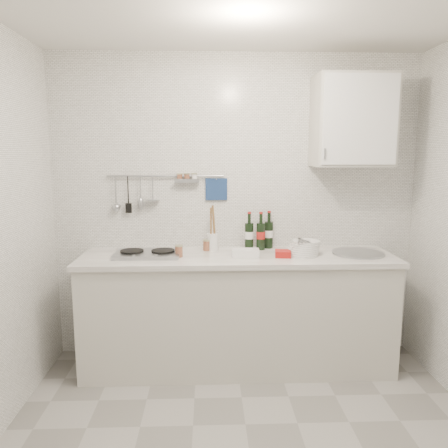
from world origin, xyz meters
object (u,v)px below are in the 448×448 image
(wine_bottles, at_px, (260,230))
(wall_cabinet, at_px, (353,121))
(plate_stack_sink, at_px, (303,248))
(plate_stack_hob, at_px, (152,254))
(utensil_crock, at_px, (212,240))

(wine_bottles, bearing_deg, wall_cabinet, -7.23)
(plate_stack_sink, xyz_separation_m, wine_bottles, (-0.32, 0.23, 0.10))
(wall_cabinet, xyz_separation_m, plate_stack_hob, (-1.57, -0.11, -1.02))
(wine_bottles, bearing_deg, plate_stack_hob, -166.72)
(wine_bottles, height_order, utensil_crock, utensil_crock)
(plate_stack_hob, relative_size, wine_bottles, 0.91)
(wall_cabinet, xyz_separation_m, wine_bottles, (-0.71, 0.09, -0.87))
(plate_stack_sink, height_order, wine_bottles, wine_bottles)
(plate_stack_hob, distance_m, utensil_crock, 0.51)
(wall_cabinet, distance_m, plate_stack_sink, 1.06)
(plate_stack_sink, bearing_deg, wall_cabinet, 20.03)
(utensil_crock, bearing_deg, plate_stack_sink, -15.97)
(plate_stack_sink, xyz_separation_m, utensil_crock, (-0.71, 0.20, 0.03))
(plate_stack_sink, bearing_deg, plate_stack_hob, 178.64)
(wall_cabinet, distance_m, wine_bottles, 1.13)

